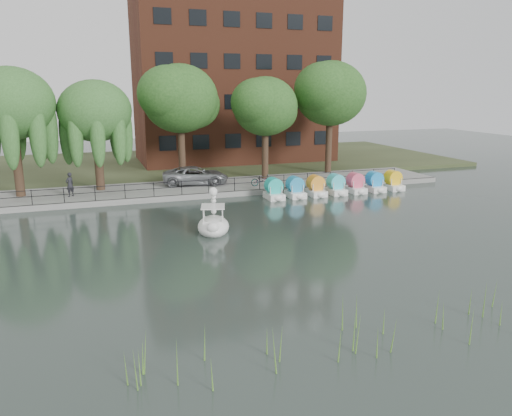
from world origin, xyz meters
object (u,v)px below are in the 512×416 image
pedestrian (70,183)px  swan_boat (213,223)px  minivan (196,174)px  bicycle (262,180)px

pedestrian → swan_boat: swan_boat is taller
minivan → swan_boat: swan_boat is taller
bicycle → pedestrian: bearing=100.1°
minivan → pedestrian: (-9.39, -1.47, 0.16)m
bicycle → swan_boat: size_ratio=0.54×
minivan → pedestrian: bearing=109.5°
minivan → bicycle: size_ratio=3.46×
minivan → pedestrian: 9.51m
bicycle → swan_boat: bearing=160.1°
bicycle → pedestrian: size_ratio=0.87×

